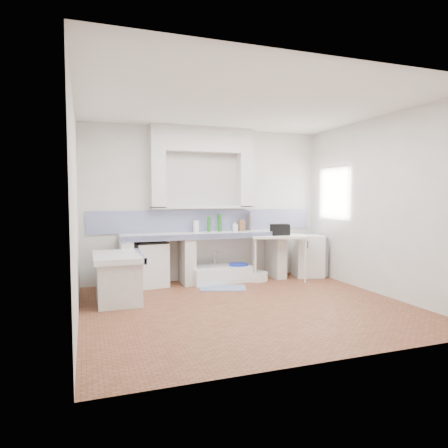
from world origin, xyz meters
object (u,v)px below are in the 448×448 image
object	(u,v)px
sink	(219,275)
side_table	(279,258)
stove	(150,265)
fridge	(308,256)

from	to	relation	value
sink	side_table	world-z (taller)	side_table
stove	sink	size ratio (longest dim) A/B	0.68
stove	side_table	size ratio (longest dim) A/B	0.75
sink	fridge	world-z (taller)	fridge
side_table	stove	bearing A→B (deg)	-167.89
side_table	fridge	bearing A→B (deg)	29.64
stove	side_table	xyz separation A→B (m)	(2.32, -0.27, 0.04)
stove	sink	world-z (taller)	stove
stove	fridge	distance (m)	3.03
fridge	stove	bearing A→B (deg)	-168.55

